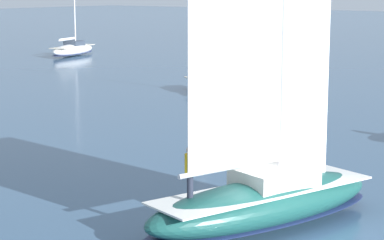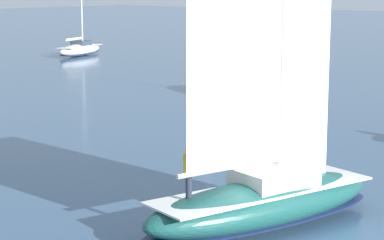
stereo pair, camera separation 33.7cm
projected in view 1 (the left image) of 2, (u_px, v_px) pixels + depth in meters
ground_plane at (263, 226)px, 24.86m from camera, size 400.00×400.00×0.00m
sailboat_main at (264, 196)px, 24.68m from camera, size 9.75×5.05×12.91m
sailboat_moored_near_marina at (205, 85)px, 55.43m from camera, size 5.36×6.60×9.25m
sailboat_moored_mid_channel at (73, 49)px, 84.54m from camera, size 8.42×4.54×11.16m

